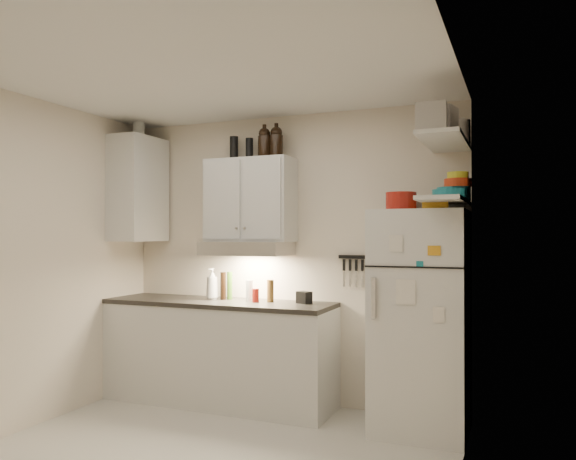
% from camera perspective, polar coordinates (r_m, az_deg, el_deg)
% --- Properties ---
extents(ceiling, '(3.20, 3.00, 0.02)m').
position_cam_1_polar(ceiling, '(3.93, -8.75, 15.74)').
color(ceiling, silver).
rests_on(ceiling, ground).
extents(back_wall, '(3.20, 0.02, 2.60)m').
position_cam_1_polar(back_wall, '(5.13, 0.03, -2.86)').
color(back_wall, beige).
rests_on(back_wall, ground).
extents(left_wall, '(0.02, 3.00, 2.60)m').
position_cam_1_polar(left_wall, '(4.82, -25.40, -2.96)').
color(left_wall, beige).
rests_on(left_wall, ground).
extents(right_wall, '(0.02, 3.00, 2.60)m').
position_cam_1_polar(right_wall, '(3.25, 16.33, -4.19)').
color(right_wall, beige).
rests_on(right_wall, ground).
extents(base_cabinet, '(2.10, 0.60, 0.88)m').
position_cam_1_polar(base_cabinet, '(5.20, -7.06, -12.39)').
color(base_cabinet, silver).
rests_on(base_cabinet, floor).
extents(countertop, '(2.10, 0.62, 0.04)m').
position_cam_1_polar(countertop, '(5.12, -7.05, -7.35)').
color(countertop, '#262421').
rests_on(countertop, base_cabinet).
extents(upper_cabinet, '(0.80, 0.33, 0.75)m').
position_cam_1_polar(upper_cabinet, '(5.10, -3.84, 3.03)').
color(upper_cabinet, silver).
rests_on(upper_cabinet, back_wall).
extents(side_cabinet, '(0.33, 0.55, 1.00)m').
position_cam_1_polar(side_cabinet, '(5.60, -14.97, 4.01)').
color(side_cabinet, silver).
rests_on(side_cabinet, left_wall).
extents(range_hood, '(0.76, 0.46, 0.12)m').
position_cam_1_polar(range_hood, '(5.03, -4.17, -1.88)').
color(range_hood, silver).
rests_on(range_hood, back_wall).
extents(fridge, '(0.70, 0.68, 1.70)m').
position_cam_1_polar(fridge, '(4.49, 13.34, -8.95)').
color(fridge, silver).
rests_on(fridge, floor).
extents(shelf_hi, '(0.30, 0.95, 0.03)m').
position_cam_1_polar(shelf_hi, '(4.34, 15.65, 8.66)').
color(shelf_hi, silver).
rests_on(shelf_hi, right_wall).
extents(shelf_lo, '(0.30, 0.95, 0.03)m').
position_cam_1_polar(shelf_lo, '(4.29, 15.67, 2.85)').
color(shelf_lo, silver).
rests_on(shelf_lo, right_wall).
extents(knife_strip, '(0.42, 0.02, 0.03)m').
position_cam_1_polar(knife_strip, '(4.88, 7.54, -2.74)').
color(knife_strip, black).
rests_on(knife_strip, back_wall).
extents(dutch_oven, '(0.30, 0.30, 0.13)m').
position_cam_1_polar(dutch_oven, '(4.35, 11.41, 2.88)').
color(dutch_oven, maroon).
rests_on(dutch_oven, fridge).
extents(book_stack, '(0.21, 0.25, 0.08)m').
position_cam_1_polar(book_stack, '(4.26, 14.72, 2.57)').
color(book_stack, orange).
rests_on(book_stack, fridge).
extents(spice_jar, '(0.05, 0.05, 0.09)m').
position_cam_1_polar(spice_jar, '(4.46, 13.20, 2.50)').
color(spice_jar, silver).
rests_on(spice_jar, fridge).
extents(stock_pot, '(0.30, 0.30, 0.18)m').
position_cam_1_polar(stock_pot, '(4.62, 16.42, 9.44)').
color(stock_pot, silver).
rests_on(stock_pot, shelf_hi).
extents(tin_a, '(0.24, 0.22, 0.20)m').
position_cam_1_polar(tin_a, '(4.22, 15.23, 10.54)').
color(tin_a, '#AAAAAD').
rests_on(tin_a, shelf_hi).
extents(tin_b, '(0.22, 0.22, 0.21)m').
position_cam_1_polar(tin_b, '(4.10, 14.41, 10.87)').
color(tin_b, '#AAAAAD').
rests_on(tin_b, shelf_hi).
extents(bowl_teal, '(0.26, 0.26, 0.10)m').
position_cam_1_polar(bowl_teal, '(4.52, 16.47, 3.52)').
color(bowl_teal, teal).
rests_on(bowl_teal, shelf_lo).
extents(bowl_orange, '(0.20, 0.20, 0.06)m').
position_cam_1_polar(bowl_orange, '(4.49, 16.87, 4.60)').
color(bowl_orange, red).
rests_on(bowl_orange, bowl_teal).
extents(bowl_yellow, '(0.16, 0.16, 0.05)m').
position_cam_1_polar(bowl_yellow, '(4.50, 16.86, 5.31)').
color(bowl_yellow, gold).
rests_on(bowl_yellow, bowl_orange).
extents(plates, '(0.34, 0.34, 0.07)m').
position_cam_1_polar(plates, '(4.26, 16.18, 3.52)').
color(plates, teal).
rests_on(plates, shelf_lo).
extents(growler_a, '(0.13, 0.13, 0.27)m').
position_cam_1_polar(growler_a, '(5.07, -2.41, 8.88)').
color(growler_a, black).
rests_on(growler_a, upper_cabinet).
extents(growler_b, '(0.14, 0.14, 0.28)m').
position_cam_1_polar(growler_b, '(5.04, -1.19, 8.97)').
color(growler_b, black).
rests_on(growler_b, upper_cabinet).
extents(thermos_a, '(0.09, 0.09, 0.20)m').
position_cam_1_polar(thermos_a, '(5.21, -3.95, 8.21)').
color(thermos_a, black).
rests_on(thermos_a, upper_cabinet).
extents(thermos_b, '(0.09, 0.09, 0.23)m').
position_cam_1_polar(thermos_b, '(5.30, -5.51, 8.21)').
color(thermos_b, black).
rests_on(thermos_b, upper_cabinet).
extents(side_jar, '(0.11, 0.11, 0.15)m').
position_cam_1_polar(side_jar, '(5.70, -14.92, 9.76)').
color(side_jar, silver).
rests_on(side_jar, side_cabinet).
extents(soap_bottle, '(0.14, 0.14, 0.32)m').
position_cam_1_polar(soap_bottle, '(5.19, -7.71, -5.27)').
color(soap_bottle, silver).
rests_on(soap_bottle, countertop).
extents(pepper_mill, '(0.08, 0.08, 0.20)m').
position_cam_1_polar(pepper_mill, '(4.96, -1.80, -6.21)').
color(pepper_mill, brown).
rests_on(pepper_mill, countertop).
extents(oil_bottle, '(0.06, 0.06, 0.25)m').
position_cam_1_polar(oil_bottle, '(5.19, -5.94, -5.64)').
color(oil_bottle, '#396719').
rests_on(oil_bottle, countertop).
extents(vinegar_bottle, '(0.06, 0.06, 0.25)m').
position_cam_1_polar(vinegar_bottle, '(5.18, -6.61, -5.66)').
color(vinegar_bottle, black).
rests_on(vinegar_bottle, countertop).
extents(clear_bottle, '(0.08, 0.08, 0.19)m').
position_cam_1_polar(clear_bottle, '(5.04, -3.95, -6.17)').
color(clear_bottle, silver).
rests_on(clear_bottle, countertop).
extents(red_jar, '(0.08, 0.08, 0.12)m').
position_cam_1_polar(red_jar, '(4.95, -3.31, -6.65)').
color(red_jar, maroon).
rests_on(red_jar, countertop).
extents(caddy, '(0.15, 0.13, 0.10)m').
position_cam_1_polar(caddy, '(4.87, 1.65, -6.87)').
color(caddy, black).
rests_on(caddy, countertop).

